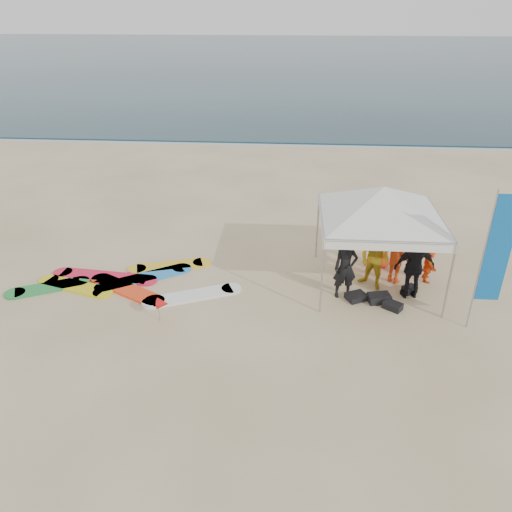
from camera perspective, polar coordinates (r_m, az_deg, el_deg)
The scene contains 14 objects.
ground at distance 11.23m, azimuth -4.94°, elevation -11.49°, with size 120.00×120.00×0.00m, color beige.
ocean at distance 68.97m, azimuth 3.07°, elevation 21.66°, with size 160.00×84.00×0.08m, color #0C2633.
shoreline_foam at distance 27.75m, azimuth 0.80°, elevation 12.81°, with size 160.00×1.20×0.01m, color silver.
person_black_a at distance 13.05m, azimuth 10.18°, elevation -1.32°, with size 0.62×0.41×1.70m, color black.
person_yellow at distance 13.61m, azimuth 13.39°, elevation -0.28°, with size 0.85×0.66×1.74m, color gold.
person_orange_a at distance 14.06m, azimuth 15.85°, elevation 0.06°, with size 1.05×0.60×1.62m, color red.
person_black_b at distance 13.43m, azimuth 17.64°, elevation -1.16°, with size 1.05×0.44×1.79m, color black.
person_orange_b at distance 14.72m, azimuth 14.01°, elevation 1.83°, with size 0.85×0.56×1.75m, color #F73A16.
person_seated at distance 14.53m, azimuth 19.11°, elevation -0.85°, with size 0.96×0.30×1.03m, color #F75515.
canopy_tent at distance 13.02m, azimuth 14.44°, elevation 7.62°, with size 4.27×4.27×3.22m.
feather_flag at distance 12.23m, azimuth 25.76°, elevation 0.50°, with size 0.59×0.04×3.49m.
marker_pennant at distance 12.24m, azimuth -10.60°, elevation -5.38°, with size 0.28×0.28×0.64m.
gear_pile at distance 13.40m, azimuth 14.04°, elevation -4.67°, with size 1.99×1.29×0.22m.
surfboard_spread at distance 14.27m, azimuth -14.69°, elevation -2.92°, with size 5.95×2.76×0.07m.
Camera 1 is at (1.58, -8.60, 7.05)m, focal length 35.00 mm.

